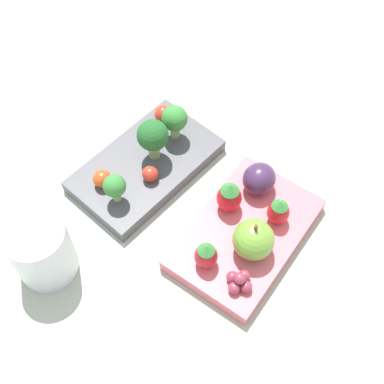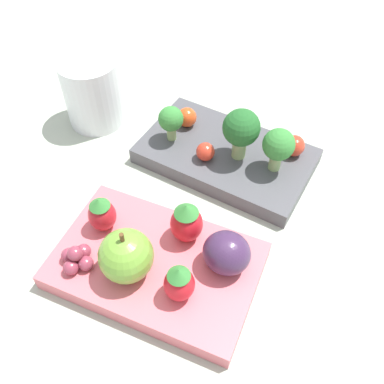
{
  "view_description": "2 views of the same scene",
  "coord_description": "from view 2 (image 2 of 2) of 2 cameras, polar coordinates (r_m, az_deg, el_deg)",
  "views": [
    {
      "loc": [
        -0.29,
        -0.23,
        0.6
      ],
      "look_at": [
        -0.0,
        -0.0,
        0.03
      ],
      "focal_mm": 50.0,
      "sensor_mm": 36.0,
      "label": 1
    },
    {
      "loc": [
        0.13,
        -0.26,
        0.37
      ],
      "look_at": [
        -0.0,
        -0.0,
        0.03
      ],
      "focal_mm": 40.0,
      "sensor_mm": 36.0,
      "label": 2
    }
  ],
  "objects": [
    {
      "name": "strawberry_0",
      "position": [
        0.42,
        -11.94,
        -2.84
      ],
      "size": [
        0.03,
        0.03,
        0.04
      ],
      "color": "red",
      "rests_on": "bento_box_fruit"
    },
    {
      "name": "cherry_tomato_0",
      "position": [
        0.5,
        13.46,
        6.02
      ],
      "size": [
        0.02,
        0.02,
        0.02
      ],
      "color": "red",
      "rests_on": "bento_box_savoury"
    },
    {
      "name": "broccoli_floret_2",
      "position": [
        0.47,
        6.58,
        8.31
      ],
      "size": [
        0.04,
        0.04,
        0.06
      ],
      "color": "#93B770",
      "rests_on": "bento_box_savoury"
    },
    {
      "name": "drinking_cup",
      "position": [
        0.56,
        -13.12,
        12.85
      ],
      "size": [
        0.07,
        0.07,
        0.09
      ],
      "color": "silver",
      "rests_on": "ground_plane"
    },
    {
      "name": "bento_box_savoury",
      "position": [
        0.51,
        4.25,
        4.92
      ],
      "size": [
        0.2,
        0.13,
        0.02
      ],
      "color": "#4C4C51",
      "rests_on": "ground_plane"
    },
    {
      "name": "ground_plane",
      "position": [
        0.47,
        0.47,
        -2.32
      ],
      "size": [
        4.0,
        4.0,
        0.0
      ],
      "primitive_type": "plane",
      "color": "#ADB7A3"
    },
    {
      "name": "plum",
      "position": [
        0.39,
        4.65,
        -8.09
      ],
      "size": [
        0.04,
        0.04,
        0.04
      ],
      "color": "#42284C",
      "rests_on": "bento_box_fruit"
    },
    {
      "name": "grape_cluster",
      "position": [
        0.41,
        -15.1,
        -8.51
      ],
      "size": [
        0.03,
        0.03,
        0.02
      ],
      "color": "#93384C",
      "rests_on": "bento_box_fruit"
    },
    {
      "name": "broccoli_floret_1",
      "position": [
        0.5,
        -2.83,
        9.57
      ],
      "size": [
        0.03,
        0.03,
        0.04
      ],
      "color": "#93B770",
      "rests_on": "bento_box_savoury"
    },
    {
      "name": "apple",
      "position": [
        0.39,
        -8.79,
        -8.41
      ],
      "size": [
        0.05,
        0.05,
        0.06
      ],
      "color": "#70A838",
      "rests_on": "bento_box_fruit"
    },
    {
      "name": "bento_box_fruit",
      "position": [
        0.42,
        -5.22,
        -9.52
      ],
      "size": [
        0.2,
        0.14,
        0.02
      ],
      "color": "#DB6670",
      "rests_on": "ground_plane"
    },
    {
      "name": "cherry_tomato_2",
      "position": [
        0.49,
        1.8,
        5.39
      ],
      "size": [
        0.02,
        0.02,
        0.02
      ],
      "color": "red",
      "rests_on": "bento_box_savoury"
    },
    {
      "name": "broccoli_floret_0",
      "position": [
        0.47,
        11.45,
        6.04
      ],
      "size": [
        0.04,
        0.04,
        0.05
      ],
      "color": "#93B770",
      "rests_on": "bento_box_savoury"
    },
    {
      "name": "strawberry_2",
      "position": [
        0.38,
        -1.72,
        -12.01
      ],
      "size": [
        0.03,
        0.03,
        0.04
      ],
      "color": "red",
      "rests_on": "bento_box_fruit"
    },
    {
      "name": "strawberry_1",
      "position": [
        0.41,
        -0.74,
        -4.03
      ],
      "size": [
        0.03,
        0.03,
        0.05
      ],
      "color": "red",
      "rests_on": "bento_box_fruit"
    },
    {
      "name": "cherry_tomato_1",
      "position": [
        0.53,
        -0.68,
        9.94
      ],
      "size": [
        0.02,
        0.02,
        0.02
      ],
      "color": "#DB4C1E",
      "rests_on": "bento_box_savoury"
    }
  ]
}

